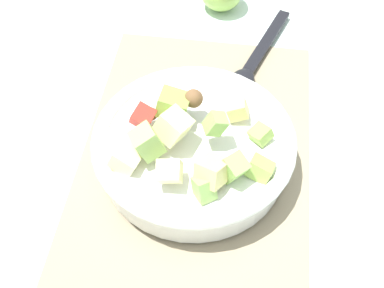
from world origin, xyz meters
The scene contains 4 objects.
ground_plane centered at (0.00, 0.00, 0.00)m, with size 2.40×2.40×0.00m, color silver.
placemat centered at (0.00, 0.00, 0.00)m, with size 0.47×0.31×0.01m, color gray.
salad_bowl centered at (-0.02, 0.00, 0.04)m, with size 0.26×0.26×0.11m.
serving_spoon centered at (0.18, -0.06, 0.01)m, with size 0.21×0.10×0.01m.
Camera 1 is at (-0.43, -0.05, 0.56)m, focal length 48.72 mm.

